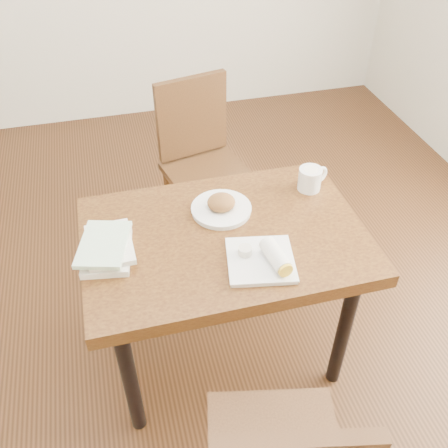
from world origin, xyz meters
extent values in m
cube|color=#472814|center=(0.00, 0.00, -0.01)|extent=(4.00, 5.00, 0.01)
cube|color=brown|center=(0.00, 0.00, 0.72)|extent=(1.09, 0.75, 0.06)
cylinder|color=black|center=(-0.45, -0.27, 0.34)|extent=(0.06, 0.06, 0.69)
cylinder|color=black|center=(0.45, -0.27, 0.34)|extent=(0.06, 0.06, 0.69)
cylinder|color=black|center=(-0.45, 0.27, 0.34)|extent=(0.06, 0.06, 0.69)
cylinder|color=black|center=(0.45, 0.27, 0.34)|extent=(0.06, 0.06, 0.69)
cylinder|color=#4F3016|center=(-0.16, -0.53, 0.23)|extent=(0.04, 0.04, 0.45)
cylinder|color=#4F3016|center=(0.19, -0.60, 0.23)|extent=(0.04, 0.04, 0.45)
cylinder|color=#462B14|center=(0.25, 1.01, 0.23)|extent=(0.04, 0.04, 0.45)
cylinder|color=#462B14|center=(-0.10, 0.93, 0.23)|extent=(0.04, 0.04, 0.45)
cylinder|color=#462B14|center=(0.33, 0.66, 0.23)|extent=(0.04, 0.04, 0.45)
cylinder|color=#462B14|center=(-0.02, 0.58, 0.23)|extent=(0.04, 0.04, 0.45)
cube|color=#462B14|center=(0.12, 0.79, 0.47)|extent=(0.50, 0.50, 0.04)
cube|color=#462B14|center=(0.08, 0.98, 0.73)|extent=(0.40, 0.13, 0.45)
cylinder|color=white|center=(0.02, 0.14, 0.76)|extent=(0.24, 0.24, 0.02)
cylinder|color=white|center=(0.02, 0.14, 0.77)|extent=(0.25, 0.25, 0.01)
ellipsoid|color=#B27538|center=(0.02, 0.14, 0.80)|extent=(0.13, 0.12, 0.06)
cylinder|color=white|center=(0.43, 0.19, 0.80)|extent=(0.10, 0.10, 0.10)
torus|color=white|center=(0.48, 0.21, 0.80)|extent=(0.08, 0.04, 0.08)
cylinder|color=tan|center=(0.43, 0.19, 0.85)|extent=(0.09, 0.09, 0.01)
cylinder|color=#F2E5CC|center=(0.43, 0.19, 0.85)|extent=(0.06, 0.06, 0.00)
cube|color=white|center=(0.09, -0.19, 0.76)|extent=(0.28, 0.28, 0.01)
cube|color=white|center=(0.09, -0.19, 0.77)|extent=(0.28, 0.28, 0.01)
cylinder|color=white|center=(0.13, -0.21, 0.80)|extent=(0.08, 0.15, 0.06)
cylinder|color=yellow|center=(0.14, -0.29, 0.80)|extent=(0.06, 0.03, 0.05)
cylinder|color=silver|center=(0.04, -0.15, 0.78)|extent=(0.05, 0.05, 0.03)
cylinder|color=red|center=(0.04, -0.15, 0.80)|extent=(0.04, 0.04, 0.01)
cube|color=white|center=(-0.45, 0.00, 0.76)|extent=(0.21, 0.27, 0.03)
cube|color=silver|center=(-0.43, 0.01, 0.79)|extent=(0.17, 0.24, 0.02)
cube|color=#8ACF8F|center=(-0.45, -0.01, 0.81)|extent=(0.23, 0.28, 0.02)
camera|label=1|loc=(-0.36, -1.40, 2.04)|focal=40.00mm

